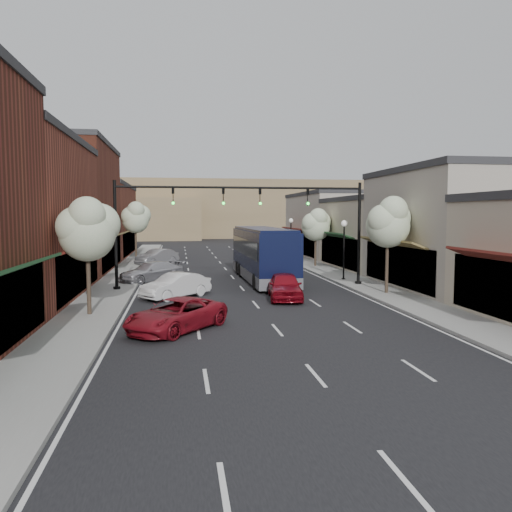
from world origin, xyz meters
name	(u,v)px	position (x,y,z in m)	size (l,w,h in m)	color
ground	(262,312)	(0.00, 0.00, 0.00)	(160.00, 160.00, 0.00)	black
sidewalk_left	(127,272)	(-8.40, 18.50, 0.07)	(2.80, 73.00, 0.15)	gray
sidewalk_right	(321,268)	(8.40, 18.50, 0.07)	(2.80, 73.00, 0.15)	gray
curb_left	(144,271)	(-7.00, 18.50, 0.07)	(0.25, 73.00, 0.17)	gray
curb_right	(306,269)	(7.00, 18.50, 0.07)	(0.25, 73.00, 0.17)	gray
bldg_left_midfar	(57,208)	(-14.24, 20.00, 5.40)	(10.14, 14.10, 10.90)	brown
bldg_left_far	(91,221)	(-14.22, 36.00, 4.16)	(10.14, 18.10, 8.40)	brown
bldg_right_midnear	(454,229)	(13.72, 6.00, 3.91)	(9.14, 12.10, 7.90)	#A3998B
bldg_right_midfar	(380,234)	(13.70, 18.00, 3.17)	(9.14, 12.10, 6.40)	#B9A993
bldg_right_far	(333,225)	(13.71, 32.00, 3.66)	(9.14, 16.10, 7.40)	#A3998B
hill_far	(197,209)	(0.00, 90.00, 6.00)	(120.00, 30.00, 12.00)	#7A6647
hill_near	(71,219)	(-25.00, 78.00, 4.00)	(50.00, 20.00, 8.00)	#7A6647
signal_mast_right	(325,218)	(5.62, 8.00, 4.62)	(8.22, 0.46, 7.00)	black
signal_mast_left	(154,218)	(-5.62, 8.00, 4.62)	(8.22, 0.46, 7.00)	black
tree_right_near	(389,221)	(8.35, 3.94, 4.45)	(2.85, 2.65, 5.95)	#47382B
tree_right_far	(316,224)	(8.35, 19.94, 3.99)	(2.85, 2.65, 5.43)	#47382B
tree_left_near	(88,228)	(-8.25, -0.06, 4.22)	(2.85, 2.65, 5.69)	#47382B
tree_left_far	(136,217)	(-8.25, 25.94, 4.60)	(2.85, 2.65, 6.13)	#47382B
lamp_post_near	(344,240)	(7.80, 10.50, 3.01)	(0.44, 0.44, 4.44)	black
lamp_post_far	(291,232)	(7.80, 28.00, 3.01)	(0.44, 0.44, 4.44)	black
coach_bus	(263,253)	(1.99, 11.65, 2.01)	(3.00, 12.74, 3.88)	black
red_hatchback	(285,286)	(1.91, 3.45, 0.77)	(1.82, 4.51, 1.54)	maroon
parked_car_a	(176,315)	(-4.20, -3.46, 0.68)	(2.25, 4.87, 1.35)	maroon
parked_car_b	(176,286)	(-4.28, 4.90, 0.72)	(1.53, 4.39, 1.45)	silver
parked_car_c	(151,272)	(-6.07, 12.16, 0.73)	(2.03, 5.00, 1.45)	#ABABB0
parked_car_e	(157,257)	(-6.20, 24.79, 0.76)	(1.61, 4.61, 1.52)	#97979C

